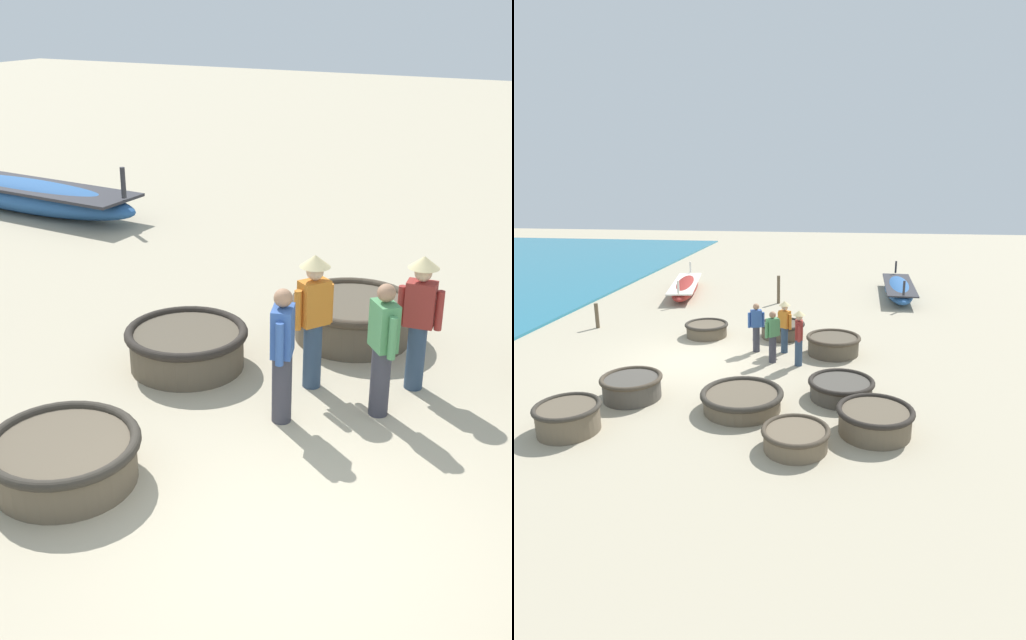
{
  "view_description": "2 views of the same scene",
  "coord_description": "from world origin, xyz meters",
  "views": [
    {
      "loc": [
        -4.7,
        -2.1,
        4.36
      ],
      "look_at": [
        1.91,
        1.41,
        1.1
      ],
      "focal_mm": 42.0,
      "sensor_mm": 36.0,
      "label": 1
    },
    {
      "loc": [
        4.31,
        -13.8,
        5.22
      ],
      "look_at": [
        2.1,
        1.96,
        0.79
      ],
      "focal_mm": 28.0,
      "sensor_mm": 36.0,
      "label": 2
    }
  ],
  "objects": [
    {
      "name": "coracle_beside_post",
      "position": [
        5.19,
        -3.9,
        0.32
      ],
      "size": [
        1.67,
        1.67,
        0.59
      ],
      "color": "brown",
      "rests_on": "ground"
    },
    {
      "name": "long_boat_red_hull",
      "position": [
        7.13,
        9.81,
        0.36
      ],
      "size": [
        1.52,
        5.93,
        1.25
      ],
      "color": "#285693",
      "rests_on": "ground"
    },
    {
      "name": "coracle_upturned",
      "position": [
        3.57,
        -4.79,
        0.25
      ],
      "size": [
        1.41,
        1.41,
        0.46
      ],
      "color": "brown",
      "rests_on": "ground"
    },
    {
      "name": "fisherman_by_coracle",
      "position": [
        1.8,
        1.03,
        0.84
      ],
      "size": [
        0.51,
        0.31,
        1.57
      ],
      "color": "#383842",
      "rests_on": "ground"
    },
    {
      "name": "long_boat_blue_hull",
      "position": [
        -2.99,
        8.94,
        0.33
      ],
      "size": [
        2.15,
        5.75,
        1.14
      ],
      "color": "maroon",
      "rests_on": "ground"
    },
    {
      "name": "coracle_tilted",
      "position": [
        -0.19,
        2.39,
        0.26
      ],
      "size": [
        1.51,
        1.51,
        0.48
      ],
      "color": "brown",
      "rests_on": "ground"
    },
    {
      "name": "mooring_post_inland",
      "position": [
        1.7,
        7.59,
        0.62
      ],
      "size": [
        0.14,
        0.14,
        1.24
      ],
      "primitive_type": "cylinder",
      "color": "brown",
      "rests_on": "ground"
    },
    {
      "name": "coracle_nearest",
      "position": [
        -1.35,
        -4.73,
        0.34
      ],
      "size": [
        1.42,
        1.42,
        0.63
      ],
      "color": "brown",
      "rests_on": "ground"
    },
    {
      "name": "fisherman_crouching",
      "position": [
        3.23,
        -0.04,
        0.96
      ],
      "size": [
        0.36,
        0.53,
        1.67
      ],
      "color": "#2D425B",
      "rests_on": "ground"
    },
    {
      "name": "coracle_center",
      "position": [
        -0.69,
        -2.9,
        0.32
      ],
      "size": [
        1.53,
        1.53,
        0.59
      ],
      "color": "#4C473F",
      "rests_on": "ground"
    },
    {
      "name": "ground_plane",
      "position": [
        0.0,
        0.0,
        0.0
      ],
      "size": [
        80.0,
        80.0,
        0.0
      ],
      "primitive_type": "plane",
      "color": "tan"
    },
    {
      "name": "fisherman_standing_right",
      "position": [
        2.69,
        1.06,
        0.96
      ],
      "size": [
        0.46,
        0.37,
        1.67
      ],
      "color": "#2D425B",
      "rests_on": "ground"
    },
    {
      "name": "mooring_post_shoreline",
      "position": [
        -4.44,
        2.83,
        0.46
      ],
      "size": [
        0.14,
        0.14,
        0.93
      ],
      "primitive_type": "cylinder",
      "color": "brown",
      "rests_on": "ground"
    },
    {
      "name": "coracle_far_right",
      "position": [
        2.44,
        2.68,
        0.29
      ],
      "size": [
        1.56,
        1.56,
        0.52
      ],
      "color": "brown",
      "rests_on": "ground"
    },
    {
      "name": "coracle_front_right",
      "position": [
        4.22,
        1.13,
        0.32
      ],
      "size": [
        1.7,
        1.7,
        0.6
      ],
      "color": "brown",
      "rests_on": "ground"
    },
    {
      "name": "coracle_weathered",
      "position": [
        2.15,
        -3.16,
        0.26
      ],
      "size": [
        1.98,
        1.98,
        0.48
      ],
      "color": "brown",
      "rests_on": "ground"
    },
    {
      "name": "fisherman_hauling",
      "position": [
        2.44,
        0.13,
        0.84
      ],
      "size": [
        0.41,
        0.39,
        1.57
      ],
      "color": "#383842",
      "rests_on": "ground"
    },
    {
      "name": "coracle_far_left",
      "position": [
        4.47,
        -2.17,
        0.27
      ],
      "size": [
        1.66,
        1.66,
        0.49
      ],
      "color": "#4C473F",
      "rests_on": "ground"
    }
  ]
}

